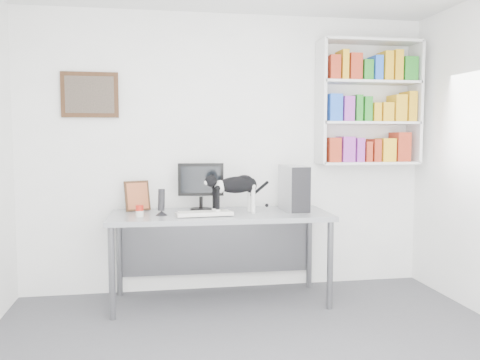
{
  "coord_description": "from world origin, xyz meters",
  "views": [
    {
      "loc": [
        -0.73,
        -2.96,
        1.51
      ],
      "look_at": [
        0.04,
        1.53,
        1.12
      ],
      "focal_mm": 38.0,
      "sensor_mm": 36.0,
      "label": 1
    }
  ],
  "objects_px": {
    "keyboard": "(204,214)",
    "leaning_print": "(137,195)",
    "bookshelf": "(369,103)",
    "cat": "(235,194)",
    "monitor": "(201,186)",
    "desk": "(220,258)",
    "pc_tower": "(294,188)",
    "speaker": "(161,202)",
    "soup_can": "(140,211)"
  },
  "relations": [
    {
      "from": "speaker",
      "to": "leaning_print",
      "type": "bearing_deg",
      "value": 138.15
    },
    {
      "from": "leaning_print",
      "to": "bookshelf",
      "type": "bearing_deg",
      "value": -20.24
    },
    {
      "from": "desk",
      "to": "speaker",
      "type": "height_order",
      "value": "speaker"
    },
    {
      "from": "keyboard",
      "to": "soup_can",
      "type": "bearing_deg",
      "value": 170.81
    },
    {
      "from": "monitor",
      "to": "speaker",
      "type": "distance_m",
      "value": 0.46
    },
    {
      "from": "bookshelf",
      "to": "leaning_print",
      "type": "height_order",
      "value": "bookshelf"
    },
    {
      "from": "monitor",
      "to": "keyboard",
      "type": "distance_m",
      "value": 0.4
    },
    {
      "from": "pc_tower",
      "to": "speaker",
      "type": "relative_size",
      "value": 1.73
    },
    {
      "from": "pc_tower",
      "to": "cat",
      "type": "xyz_separation_m",
      "value": [
        -0.57,
        -0.12,
        -0.03
      ]
    },
    {
      "from": "monitor",
      "to": "cat",
      "type": "xyz_separation_m",
      "value": [
        0.28,
        -0.27,
        -0.05
      ]
    },
    {
      "from": "bookshelf",
      "to": "keyboard",
      "type": "distance_m",
      "value": 2.02
    },
    {
      "from": "desk",
      "to": "keyboard",
      "type": "bearing_deg",
      "value": -137.36
    },
    {
      "from": "bookshelf",
      "to": "soup_can",
      "type": "xyz_separation_m",
      "value": [
        -2.25,
        -0.38,
        -0.98
      ]
    },
    {
      "from": "soup_can",
      "to": "cat",
      "type": "distance_m",
      "value": 0.85
    },
    {
      "from": "desk",
      "to": "speaker",
      "type": "xyz_separation_m",
      "value": [
        -0.53,
        -0.05,
        0.53
      ]
    },
    {
      "from": "bookshelf",
      "to": "desk",
      "type": "height_order",
      "value": "bookshelf"
    },
    {
      "from": "bookshelf",
      "to": "keyboard",
      "type": "xyz_separation_m",
      "value": [
        -1.7,
        -0.43,
        -1.01
      ]
    },
    {
      "from": "monitor",
      "to": "keyboard",
      "type": "relative_size",
      "value": 0.92
    },
    {
      "from": "bookshelf",
      "to": "pc_tower",
      "type": "xyz_separation_m",
      "value": [
        -0.83,
        -0.25,
        -0.82
      ]
    },
    {
      "from": "monitor",
      "to": "soup_can",
      "type": "bearing_deg",
      "value": -145.36
    },
    {
      "from": "monitor",
      "to": "cat",
      "type": "relative_size",
      "value": 0.79
    },
    {
      "from": "speaker",
      "to": "leaning_print",
      "type": "height_order",
      "value": "leaning_print"
    },
    {
      "from": "desk",
      "to": "pc_tower",
      "type": "relative_size",
      "value": 4.69
    },
    {
      "from": "desk",
      "to": "pc_tower",
      "type": "bearing_deg",
      "value": 5.27
    },
    {
      "from": "keyboard",
      "to": "leaning_print",
      "type": "distance_m",
      "value": 0.72
    },
    {
      "from": "keyboard",
      "to": "pc_tower",
      "type": "height_order",
      "value": "pc_tower"
    },
    {
      "from": "pc_tower",
      "to": "soup_can",
      "type": "bearing_deg",
      "value": -176.43
    },
    {
      "from": "monitor",
      "to": "pc_tower",
      "type": "xyz_separation_m",
      "value": [
        0.86,
        -0.15,
        -0.02
      ]
    },
    {
      "from": "keyboard",
      "to": "pc_tower",
      "type": "bearing_deg",
      "value": 7.48
    },
    {
      "from": "bookshelf",
      "to": "speaker",
      "type": "bearing_deg",
      "value": -170.49
    },
    {
      "from": "desk",
      "to": "keyboard",
      "type": "xyz_separation_m",
      "value": [
        -0.16,
        -0.14,
        0.43
      ]
    },
    {
      "from": "cat",
      "to": "monitor",
      "type": "bearing_deg",
      "value": 118.93
    },
    {
      "from": "speaker",
      "to": "soup_can",
      "type": "xyz_separation_m",
      "value": [
        -0.19,
        -0.04,
        -0.07
      ]
    },
    {
      "from": "speaker",
      "to": "bookshelf",
      "type": "bearing_deg",
      "value": 23.42
    },
    {
      "from": "pc_tower",
      "to": "desk",
      "type": "bearing_deg",
      "value": -178.31
    },
    {
      "from": "soup_can",
      "to": "desk",
      "type": "bearing_deg",
      "value": 7.42
    },
    {
      "from": "bookshelf",
      "to": "pc_tower",
      "type": "relative_size",
      "value": 2.94
    },
    {
      "from": "bookshelf",
      "to": "cat",
      "type": "distance_m",
      "value": 1.69
    },
    {
      "from": "monitor",
      "to": "soup_can",
      "type": "xyz_separation_m",
      "value": [
        -0.56,
        -0.29,
        -0.18
      ]
    },
    {
      "from": "desk",
      "to": "monitor",
      "type": "distance_m",
      "value": 0.69
    },
    {
      "from": "keyboard",
      "to": "leaning_print",
      "type": "xyz_separation_m",
      "value": [
        -0.58,
        0.4,
        0.13
      ]
    },
    {
      "from": "bookshelf",
      "to": "speaker",
      "type": "height_order",
      "value": "bookshelf"
    },
    {
      "from": "desk",
      "to": "cat",
      "type": "relative_size",
      "value": 3.46
    },
    {
      "from": "keyboard",
      "to": "cat",
      "type": "relative_size",
      "value": 0.86
    },
    {
      "from": "leaning_print",
      "to": "cat",
      "type": "distance_m",
      "value": 0.94
    },
    {
      "from": "leaning_print",
      "to": "cat",
      "type": "relative_size",
      "value": 0.51
    },
    {
      "from": "bookshelf",
      "to": "desk",
      "type": "bearing_deg",
      "value": -169.29
    },
    {
      "from": "keyboard",
      "to": "bookshelf",
      "type": "bearing_deg",
      "value": 9.64
    },
    {
      "from": "pc_tower",
      "to": "leaning_print",
      "type": "xyz_separation_m",
      "value": [
        -1.44,
        0.22,
        -0.07
      ]
    },
    {
      "from": "keyboard",
      "to": "soup_can",
      "type": "xyz_separation_m",
      "value": [
        -0.56,
        0.05,
        0.03
      ]
    }
  ]
}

